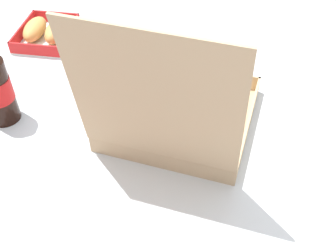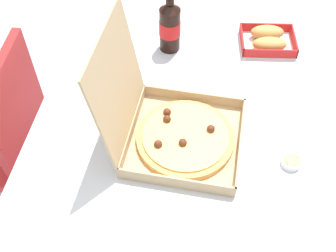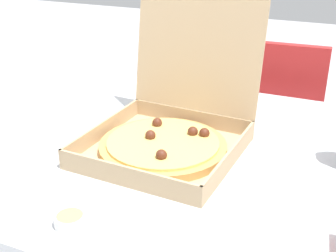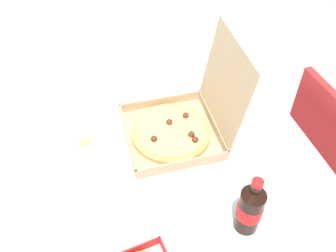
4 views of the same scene
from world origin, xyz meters
name	(u,v)px [view 1 (image 1 of 4)]	position (x,y,z in m)	size (l,w,h in m)	color
dining_table	(156,146)	(0.00, 0.00, 0.63)	(1.46, 0.86, 0.70)	silver
pizza_box_open	(177,113)	(-0.05, 0.00, 0.75)	(0.34, 0.39, 0.37)	tan
bread_side_box	(46,32)	(0.42, -0.28, 0.73)	(0.17, 0.20, 0.06)	white
dipping_sauce_cup	(219,49)	(-0.09, -0.34, 0.71)	(0.06, 0.06, 0.02)	white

